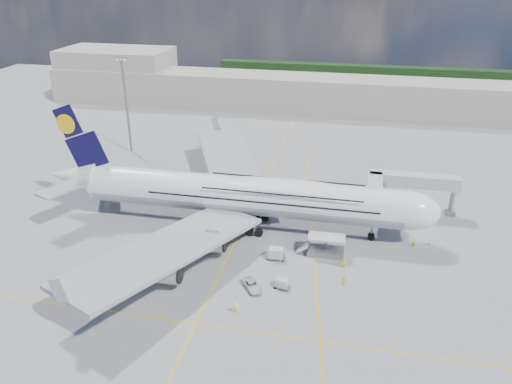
% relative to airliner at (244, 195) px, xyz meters
% --- Properties ---
extents(ground, '(300.00, 300.00, 0.00)m').
position_rel_airliner_xyz_m(ground, '(-0.26, -10.00, -6.87)').
color(ground, gray).
rests_on(ground, ground).
extents(taxi_line_main, '(0.25, 220.00, 0.01)m').
position_rel_airliner_xyz_m(taxi_line_main, '(-0.26, -10.00, -6.86)').
color(taxi_line_main, '#E7B50C').
rests_on(taxi_line_main, ground).
extents(taxi_line_cross, '(120.00, 0.25, 0.01)m').
position_rel_airliner_xyz_m(taxi_line_cross, '(-0.26, -30.00, -6.86)').
color(taxi_line_cross, '#E7B50C').
rests_on(taxi_line_cross, ground).
extents(taxi_line_diag, '(14.16, 99.06, 0.01)m').
position_rel_airliner_xyz_m(taxi_line_diag, '(13.74, -0.00, -6.86)').
color(taxi_line_diag, '#E7B50C').
rests_on(taxi_line_diag, ground).
extents(airliner, '(77.26, 79.15, 23.71)m').
position_rel_airliner_xyz_m(airliner, '(0.00, 0.00, 0.00)').
color(airliner, white).
rests_on(airliner, ground).
extents(jet_bridge, '(18.80, 12.10, 8.50)m').
position_rel_airliner_xyz_m(jet_bridge, '(29.55, 10.94, -0.02)').
color(jet_bridge, '#B7B7BC').
rests_on(jet_bridge, ground).
extents(cargo_loader, '(8.53, 3.20, 3.67)m').
position_rel_airliner_xyz_m(cargo_loader, '(16.56, -7.11, -5.62)').
color(cargo_loader, silver).
rests_on(cargo_loader, ground).
extents(light_mast, '(3.00, 0.70, 25.50)m').
position_rel_airliner_xyz_m(light_mast, '(-40.26, 35.00, 6.34)').
color(light_mast, gray).
rests_on(light_mast, ground).
extents(terminal, '(180.00, 16.00, 12.00)m').
position_rel_airliner_xyz_m(terminal, '(-0.26, 85.00, -0.87)').
color(terminal, '#B2AD9E').
rests_on(terminal, ground).
extents(hangar, '(40.00, 22.00, 18.00)m').
position_rel_airliner_xyz_m(hangar, '(-70.26, 90.00, 2.13)').
color(hangar, '#B2AD9E').
rests_on(hangar, ground).
extents(tree_line, '(160.00, 6.00, 8.00)m').
position_rel_airliner_xyz_m(tree_line, '(39.74, 130.00, -2.87)').
color(tree_line, '#193814').
rests_on(tree_line, ground).
extents(dolly_row_a, '(3.81, 2.68, 0.51)m').
position_rel_airliner_xyz_m(dolly_row_a, '(-22.41, -21.53, -6.48)').
color(dolly_row_a, gray).
rests_on(dolly_row_a, ground).
extents(dolly_row_b, '(3.35, 1.91, 2.07)m').
position_rel_airliner_xyz_m(dolly_row_b, '(-9.66, -17.09, -5.76)').
color(dolly_row_b, gray).
rests_on(dolly_row_b, ground).
extents(dolly_row_c, '(3.71, 2.63, 2.12)m').
position_rel_airliner_xyz_m(dolly_row_c, '(-12.43, -20.12, -5.73)').
color(dolly_row_c, gray).
rests_on(dolly_row_c, ground).
extents(dolly_back, '(2.94, 2.43, 0.38)m').
position_rel_airliner_xyz_m(dolly_back, '(-14.56, -16.46, -6.57)').
color(dolly_back, gray).
rests_on(dolly_back, ground).
extents(dolly_nose_far, '(3.42, 1.93, 2.12)m').
position_rel_airliner_xyz_m(dolly_nose_far, '(8.22, -10.49, -5.73)').
color(dolly_nose_far, gray).
rests_on(dolly_nose_far, ground).
extents(dolly_nose_near, '(2.86, 1.91, 1.66)m').
position_rel_airliner_xyz_m(dolly_nose_near, '(10.65, -18.81, -5.97)').
color(dolly_nose_near, gray).
rests_on(dolly_nose_near, ground).
extents(baggage_tug, '(3.11, 1.50, 1.92)m').
position_rel_airliner_xyz_m(baggage_tug, '(-10.47, -12.32, -6.02)').
color(baggage_tug, silver).
rests_on(baggage_tug, ground).
extents(catering_truck_inner, '(6.10, 2.59, 3.59)m').
position_rel_airliner_xyz_m(catering_truck_inner, '(-9.90, 16.90, -5.18)').
color(catering_truck_inner, gray).
rests_on(catering_truck_inner, ground).
extents(catering_truck_outer, '(6.16, 2.44, 3.66)m').
position_rel_airliner_xyz_m(catering_truck_outer, '(-12.67, 32.93, -5.17)').
color(catering_truck_outer, gray).
rests_on(catering_truck_outer, ground).
extents(service_van, '(4.52, 5.09, 1.31)m').
position_rel_airliner_xyz_m(service_van, '(5.93, -19.97, -6.21)').
color(service_van, silver).
rests_on(service_van, ground).
extents(crew_nose, '(0.82, 0.86, 1.99)m').
position_rel_airliner_xyz_m(crew_nose, '(32.43, -1.25, -5.88)').
color(crew_nose, '#8FE117').
rests_on(crew_nose, ground).
extents(crew_loader, '(1.14, 1.02, 1.92)m').
position_rel_airliner_xyz_m(crew_loader, '(20.16, -11.03, -5.91)').
color(crew_loader, '#EBFB1A').
rests_on(crew_loader, ground).
extents(crew_wing, '(0.78, 1.14, 1.80)m').
position_rel_airliner_xyz_m(crew_wing, '(-11.99, -7.97, -5.97)').
color(crew_wing, '#BEEA18').
rests_on(crew_wing, ground).
extents(crew_van, '(0.92, 0.92, 1.61)m').
position_rel_airliner_xyz_m(crew_van, '(20.37, -15.80, -6.06)').
color(crew_van, '#B6E317').
rests_on(crew_van, ground).
extents(crew_tug, '(1.37, 0.91, 1.97)m').
position_rel_airliner_xyz_m(crew_tug, '(4.97, -26.74, -5.88)').
color(crew_tug, '#EEFF1A').
rests_on(crew_tug, ground).
extents(cone_nose, '(0.42, 0.42, 0.53)m').
position_rel_airliner_xyz_m(cone_nose, '(35.30, 0.22, -6.61)').
color(cone_nose, orange).
rests_on(cone_nose, ground).
extents(cone_wing_left_inner, '(0.42, 0.42, 0.54)m').
position_rel_airliner_xyz_m(cone_wing_left_inner, '(-11.54, 11.26, -6.61)').
color(cone_wing_left_inner, orange).
rests_on(cone_wing_left_inner, ground).
extents(cone_wing_left_outer, '(0.38, 0.38, 0.49)m').
position_rel_airliner_xyz_m(cone_wing_left_outer, '(-10.22, 20.85, -6.63)').
color(cone_wing_left_outer, orange).
rests_on(cone_wing_left_outer, ground).
extents(cone_wing_right_inner, '(0.41, 0.41, 0.53)m').
position_rel_airliner_xyz_m(cone_wing_right_inner, '(-15.93, -8.00, -6.61)').
color(cone_wing_right_inner, orange).
rests_on(cone_wing_right_inner, ground).
extents(cone_wing_right_outer, '(0.48, 0.48, 0.61)m').
position_rel_airliner_xyz_m(cone_wing_right_outer, '(-7.27, -22.57, -6.57)').
color(cone_wing_right_outer, orange).
rests_on(cone_wing_right_outer, ground).
extents(cone_tail, '(0.39, 0.39, 0.50)m').
position_rel_airliner_xyz_m(cone_tail, '(-29.73, 3.21, -6.63)').
color(cone_tail, orange).
rests_on(cone_tail, ground).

